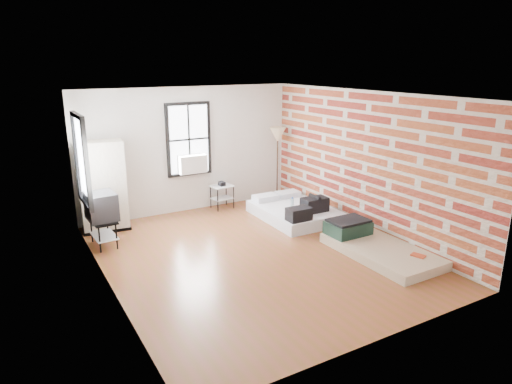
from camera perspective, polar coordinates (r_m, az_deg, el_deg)
ground at (r=8.20m, az=-0.15°, el=-7.88°), size 6.00×6.00×0.00m
room_shell at (r=8.09m, az=-0.02°, el=4.70°), size 5.02×6.02×2.80m
mattress_main at (r=10.03m, az=4.89°, el=-2.37°), size 1.44×1.93×0.61m
mattress_bare at (r=8.54m, az=14.44°, el=-6.42°), size 1.12×2.12×0.46m
wardrobe at (r=9.63m, az=-18.60°, el=0.67°), size 0.98×0.63×1.83m
side_table at (r=10.63m, az=-4.28°, el=0.19°), size 0.52×0.43×0.64m
floor_lamp at (r=11.02m, az=2.73°, el=6.74°), size 0.38×0.38×1.80m
tv_stand at (r=8.83m, az=-18.73°, el=-1.93°), size 0.54×0.74×1.02m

